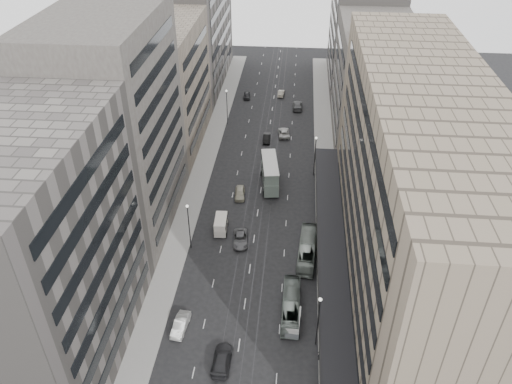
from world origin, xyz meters
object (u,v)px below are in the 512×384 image
(bus_near, at_px, (291,305))
(pedestrian, at_px, (321,354))
(double_decker, at_px, (270,173))
(vw_microbus, at_px, (293,322))
(panel_van, at_px, (221,224))
(sedan_2, at_px, (240,239))
(bus_far, at_px, (307,249))
(sedan_1, at_px, (181,325))

(bus_near, bearing_deg, pedestrian, 118.11)
(double_decker, distance_m, vw_microbus, 33.90)
(bus_near, distance_m, double_decker, 31.10)
(vw_microbus, xyz_separation_m, pedestrian, (3.44, -4.62, -0.06))
(bus_near, bearing_deg, panel_van, -53.58)
(bus_near, xyz_separation_m, pedestrian, (3.86, -7.39, -0.17))
(sedan_2, bearing_deg, bus_far, -19.49)
(bus_near, distance_m, vw_microbus, 2.80)
(bus_near, xyz_separation_m, vw_microbus, (0.41, -2.77, -0.12))
(bus_far, xyz_separation_m, double_decker, (-7.00, 19.19, 1.32))
(double_decker, height_order, panel_van, double_decker)
(bus_near, distance_m, sedan_2, 16.30)
(vw_microbus, bearing_deg, sedan_1, -171.35)
(panel_van, relative_size, pedestrian, 2.09)
(vw_microbus, xyz_separation_m, sedan_2, (-8.84, 16.70, -0.55))
(vw_microbus, bearing_deg, double_decker, 102.67)
(bus_near, relative_size, pedestrian, 4.72)
(double_decker, bearing_deg, bus_far, -77.79)
(panel_van, relative_size, sedan_2, 0.87)
(bus_far, bearing_deg, sedan_1, 47.58)
(sedan_1, bearing_deg, double_decker, 80.62)
(bus_far, height_order, panel_van, bus_far)
(double_decker, height_order, pedestrian, double_decker)
(bus_far, distance_m, sedan_2, 10.89)
(double_decker, xyz_separation_m, pedestrian, (8.70, -38.07, -1.61))
(vw_microbus, bearing_deg, sedan_2, 121.63)
(panel_van, relative_size, sedan_1, 0.95)
(bus_near, relative_size, bus_far, 0.92)
(bus_near, distance_m, panel_van, 20.29)
(bus_far, height_order, pedestrian, bus_far)
(bus_far, bearing_deg, double_decker, -65.81)
(bus_near, xyz_separation_m, sedan_1, (-14.24, -4.03, -0.61))
(bus_far, distance_m, pedestrian, 18.96)
(double_decker, xyz_separation_m, sedan_2, (-3.58, -16.75, -2.10))
(sedan_1, height_order, pedestrian, pedestrian)
(panel_van, bearing_deg, pedestrian, -59.31)
(panel_van, distance_m, pedestrian, 28.57)
(panel_van, height_order, pedestrian, panel_van)
(sedan_2, bearing_deg, vw_microbus, -68.60)
(sedan_2, bearing_deg, double_decker, 71.43)
(panel_van, bearing_deg, bus_far, -22.18)
(sedan_2, bearing_deg, sedan_1, -114.43)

